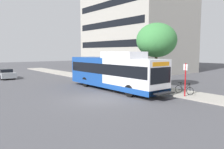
# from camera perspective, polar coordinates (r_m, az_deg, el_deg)

# --- Properties ---
(ground_plane) EXTENTS (120.00, 120.00, 0.00)m
(ground_plane) POSITION_cam_1_polar(r_m,az_deg,el_deg) (24.00, -14.83, -3.04)
(ground_plane) COLOR #4C4C51
(sidewalk_curb) EXTENTS (3.00, 56.00, 0.14)m
(sidewalk_curb) POSITION_cam_1_polar(r_m,az_deg,el_deg) (25.92, 1.34, -2.04)
(sidewalk_curb) COLOR #A8A399
(sidewalk_curb) RESTS_ON ground
(transit_bus) EXTENTS (2.58, 12.25, 3.65)m
(transit_bus) POSITION_cam_1_polar(r_m,az_deg,el_deg) (21.20, 0.41, 0.64)
(transit_bus) COLOR white
(transit_bus) RESTS_ON ground
(bus_stop_sign_pole) EXTENTS (0.10, 0.36, 2.60)m
(bus_stop_sign_pole) POSITION_cam_1_polar(r_m,az_deg,el_deg) (18.30, 18.31, -0.67)
(bus_stop_sign_pole) COLOR red
(bus_stop_sign_pole) RESTS_ON sidewalk_curb
(bicycle_parked) EXTENTS (0.52, 1.76, 1.02)m
(bicycle_parked) POSITION_cam_1_polar(r_m,az_deg,el_deg) (19.34, 18.03, -3.58)
(bicycle_parked) COLOR black
(bicycle_parked) RESTS_ON sidewalk_curb
(street_tree_near_stop) EXTENTS (3.95, 3.95, 6.31)m
(street_tree_near_stop) POSITION_cam_1_polar(r_m,az_deg,el_deg) (22.44, 11.35, 8.61)
(street_tree_near_stop) COLOR #4C3823
(street_tree_near_stop) RESTS_ON sidewalk_curb
(parked_car_far_lane) EXTENTS (1.80, 4.50, 1.33)m
(parked_car_far_lane) POSITION_cam_1_polar(r_m,az_deg,el_deg) (33.44, -25.72, 0.18)
(parked_car_far_lane) COLOR #93999E
(parked_car_far_lane) RESTS_ON ground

